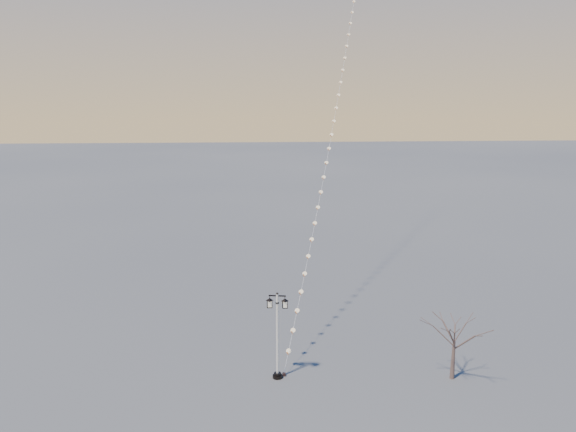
{
  "coord_description": "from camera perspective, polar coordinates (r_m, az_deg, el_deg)",
  "views": [
    {
      "loc": [
        -2.52,
        -28.13,
        15.53
      ],
      "look_at": [
        -0.25,
        7.11,
        7.95
      ],
      "focal_mm": 36.87,
      "sensor_mm": 36.0,
      "label": 1
    }
  ],
  "objects": [
    {
      "name": "kite_train",
      "position": [
        48.27,
        4.71,
        12.33
      ],
      "size": [
        11.08,
        36.01,
        31.7
      ],
      "rotation": [
        0.0,
        0.0,
        0.17
      ],
      "color": "black",
      "rests_on": "ground"
    },
    {
      "name": "bare_tree",
      "position": [
        33.66,
        15.79,
        -10.6
      ],
      "size": [
        2.42,
        2.42,
        4.02
      ],
      "rotation": [
        0.0,
        0.0,
        0.14
      ],
      "color": "brown",
      "rests_on": "ground"
    },
    {
      "name": "ground",
      "position": [
        32.23,
        1.31,
        -16.69
      ],
      "size": [
        300.0,
        300.0,
        0.0
      ],
      "primitive_type": "plane",
      "color": "#4D4E4E",
      "rests_on": "ground"
    },
    {
      "name": "street_lamp",
      "position": [
        32.52,
        -1.03,
        -11.05
      ],
      "size": [
        1.24,
        0.56,
        4.94
      ],
      "rotation": [
        0.0,
        0.0,
        -0.16
      ],
      "color": "black",
      "rests_on": "ground"
    }
  ]
}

